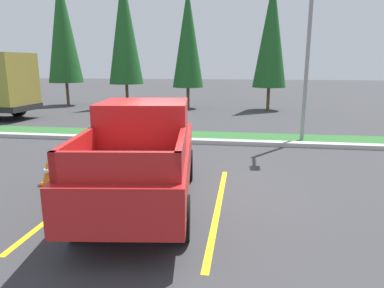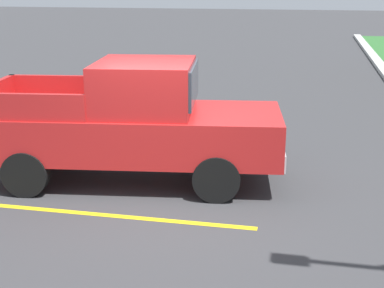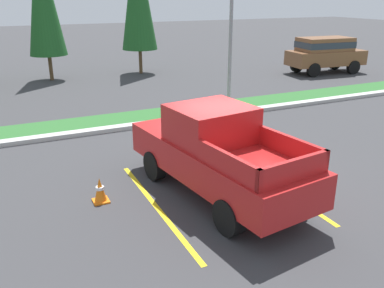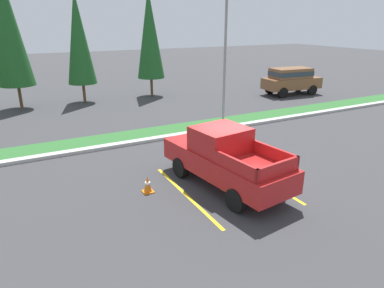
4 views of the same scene
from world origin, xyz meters
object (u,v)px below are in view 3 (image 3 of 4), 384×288
at_px(street_light, 233,10).
at_px(pickup_truck_main, 217,153).
at_px(traffic_cone, 100,190).
at_px(suv_distant, 325,52).

bearing_deg(street_light, pickup_truck_main, -122.79).
relative_size(pickup_truck_main, traffic_cone, 9.05).
distance_m(pickup_truck_main, street_light, 8.26).
xyz_separation_m(pickup_truck_main, street_light, (4.19, 6.51, 2.88)).
height_order(pickup_truck_main, suv_distant, same).
xyz_separation_m(suv_distant, street_light, (-9.27, -4.79, 2.69)).
xyz_separation_m(street_light, traffic_cone, (-6.81, -5.77, -3.63)).
bearing_deg(pickup_truck_main, street_light, 57.21).
bearing_deg(street_light, traffic_cone, -139.71).
height_order(street_light, traffic_cone, street_light).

